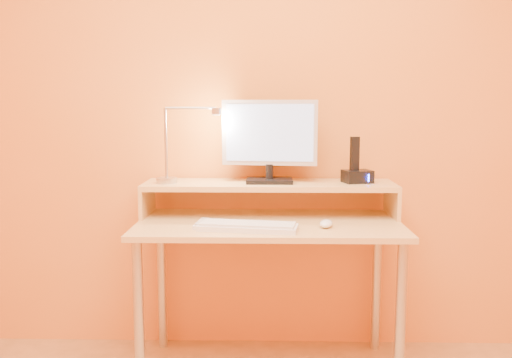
{
  "coord_description": "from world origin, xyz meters",
  "views": [
    {
      "loc": [
        -0.01,
        -1.25,
        1.25
      ],
      "look_at": [
        -0.06,
        1.13,
        0.92
      ],
      "focal_mm": 38.05,
      "sensor_mm": 36.0,
      "label": 1
    }
  ],
  "objects_px": {
    "phone_dock": "(357,176)",
    "remote_control": "(202,224)",
    "lamp_base": "(167,180)",
    "monitor_panel": "(270,133)",
    "keyboard": "(248,227)",
    "mouse": "(326,224)"
  },
  "relations": [
    {
      "from": "remote_control",
      "to": "phone_dock",
      "type": "bearing_deg",
      "value": 25.61
    },
    {
      "from": "phone_dock",
      "to": "keyboard",
      "type": "distance_m",
      "value": 0.63
    },
    {
      "from": "monitor_panel",
      "to": "lamp_base",
      "type": "relative_size",
      "value": 4.55
    },
    {
      "from": "mouse",
      "to": "keyboard",
      "type": "bearing_deg",
      "value": -154.88
    },
    {
      "from": "keyboard",
      "to": "mouse",
      "type": "height_order",
      "value": "mouse"
    },
    {
      "from": "monitor_panel",
      "to": "keyboard",
      "type": "height_order",
      "value": "monitor_panel"
    },
    {
      "from": "phone_dock",
      "to": "keyboard",
      "type": "bearing_deg",
      "value": -163.94
    },
    {
      "from": "mouse",
      "to": "remote_control",
      "type": "distance_m",
      "value": 0.55
    },
    {
      "from": "remote_control",
      "to": "mouse",
      "type": "bearing_deg",
      "value": 5.37
    },
    {
      "from": "lamp_base",
      "to": "keyboard",
      "type": "relative_size",
      "value": 0.24
    },
    {
      "from": "monitor_panel",
      "to": "lamp_base",
      "type": "xyz_separation_m",
      "value": [
        -0.49,
        -0.04,
        -0.23
      ]
    },
    {
      "from": "keyboard",
      "to": "lamp_base",
      "type": "bearing_deg",
      "value": 152.87
    },
    {
      "from": "remote_control",
      "to": "monitor_panel",
      "type": "bearing_deg",
      "value": 47.45
    },
    {
      "from": "lamp_base",
      "to": "keyboard",
      "type": "xyz_separation_m",
      "value": [
        0.4,
        -0.29,
        -0.16
      ]
    },
    {
      "from": "keyboard",
      "to": "remote_control",
      "type": "xyz_separation_m",
      "value": [
        -0.21,
        0.07,
        -0.0
      ]
    },
    {
      "from": "phone_dock",
      "to": "remote_control",
      "type": "distance_m",
      "value": 0.78
    },
    {
      "from": "lamp_base",
      "to": "monitor_panel",
      "type": "bearing_deg",
      "value": 4.67
    },
    {
      "from": "monitor_panel",
      "to": "keyboard",
      "type": "relative_size",
      "value": 1.08
    },
    {
      "from": "lamp_base",
      "to": "remote_control",
      "type": "relative_size",
      "value": 0.61
    },
    {
      "from": "monitor_panel",
      "to": "lamp_base",
      "type": "height_order",
      "value": "monitor_panel"
    },
    {
      "from": "mouse",
      "to": "remote_control",
      "type": "bearing_deg",
      "value": -165.68
    },
    {
      "from": "phone_dock",
      "to": "keyboard",
      "type": "relative_size",
      "value": 0.31
    }
  ]
}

